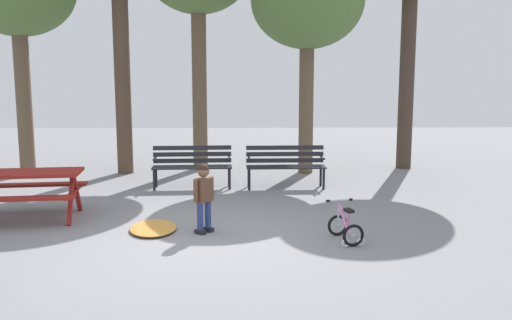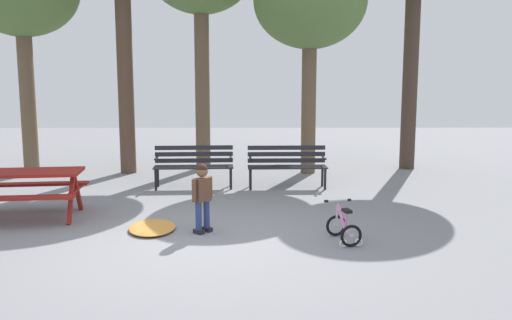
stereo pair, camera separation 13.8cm
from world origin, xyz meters
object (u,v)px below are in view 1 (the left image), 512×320
picnic_table (21,183)px  park_bench_far_left (192,163)px  child_standing (204,193)px  kids_bicycle (345,227)px  park_bench_left (285,163)px

picnic_table → park_bench_far_left: park_bench_far_left is taller
park_bench_far_left → child_standing: (0.48, -3.32, 0.08)m
picnic_table → kids_bicycle: (4.87, -1.26, -0.39)m
picnic_table → child_standing: child_standing is taller
picnic_table → park_bench_left: bearing=29.9°
kids_bicycle → park_bench_far_left: bearing=122.9°
kids_bicycle → child_standing: bearing=167.1°
child_standing → kids_bicycle: bearing=-12.9°
picnic_table → child_standing: size_ratio=1.94×
park_bench_far_left → kids_bicycle: 4.50m
picnic_table → kids_bicycle: picnic_table is taller
park_bench_far_left → park_bench_left: (1.90, -0.01, 0.00)m
picnic_table → park_bench_far_left: size_ratio=1.20×
child_standing → kids_bicycle: child_standing is taller
picnic_table → park_bench_far_left: 3.49m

